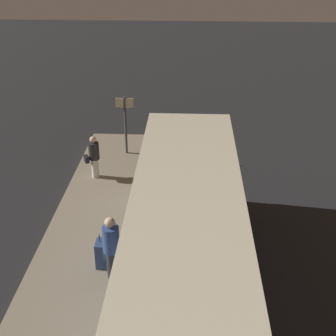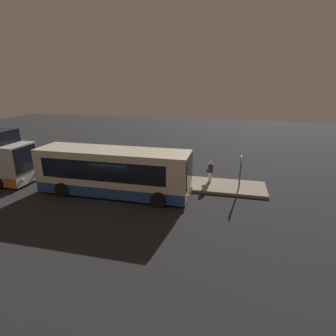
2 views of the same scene
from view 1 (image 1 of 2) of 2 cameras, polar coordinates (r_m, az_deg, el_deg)
name	(u,v)px [view 1 (image 1 of 2)]	position (r m, az deg, el deg)	size (l,w,h in m)	color
ground	(192,298)	(12.24, 2.92, -15.57)	(80.00, 80.00, 0.00)	#232326
platform	(74,291)	(12.50, -11.42, -14.51)	(20.00, 2.80, 0.19)	gray
bus_lead	(186,256)	(11.03, 2.20, -10.63)	(10.43, 2.83, 3.11)	beige
passenger_boarding	(94,156)	(16.98, -9.04, 1.49)	(0.55, 0.64, 1.60)	silver
passenger_waiting	(112,246)	(12.02, -6.86, -9.47)	(0.52, 0.66, 1.83)	#2D2D33
suitcase	(101,253)	(12.83, -8.22, -10.25)	(0.47, 0.22, 0.99)	#334C7F
sign_post	(125,119)	(18.51, -5.24, 5.99)	(0.10, 0.70, 2.36)	#4C4C51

